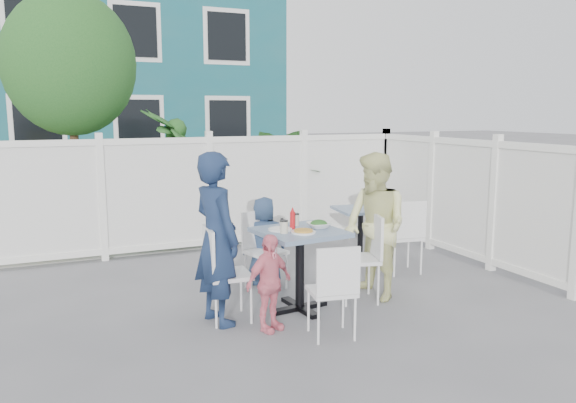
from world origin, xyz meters
name	(u,v)px	position (x,y,z in m)	size (l,w,h in m)	color
ground	(266,302)	(0.00, 0.00, 0.00)	(80.00, 80.00, 0.00)	slate
near_sidewalk	(182,231)	(0.00, 3.80, 0.01)	(24.00, 2.60, 0.01)	gray
street	(144,199)	(0.00, 7.50, 0.00)	(24.00, 5.00, 0.01)	black
far_sidewalk	(125,183)	(0.00, 10.60, 0.01)	(24.00, 1.60, 0.01)	gray
building	(90,78)	(-0.50, 14.00, 3.00)	(11.00, 6.00, 6.00)	#145B68
fence_back	(210,195)	(0.10, 2.40, 0.78)	(5.86, 0.08, 1.60)	white
fence_right	(461,201)	(3.00, 0.60, 0.78)	(0.08, 3.66, 1.60)	white
tree	(70,64)	(-1.60, 3.30, 2.59)	(1.80, 1.62, 3.59)	#382316
utility_cabinet	(38,199)	(-2.13, 4.00, 0.64)	(0.69, 0.49, 1.27)	gold
potted_shrub_a	(173,177)	(-0.27, 3.10, 0.99)	(1.11, 1.11, 1.99)	#1D511E
potted_shrub_b	(294,183)	(1.66, 3.00, 0.81)	(1.46, 1.27, 1.63)	#1D511E
main_table	(300,248)	(0.23, -0.33, 0.63)	(0.84, 0.84, 0.81)	#446280
spare_table	(361,219)	(1.82, 1.18, 0.52)	(0.72, 0.72, 0.67)	#446280
chair_left	(220,267)	(-0.57, -0.30, 0.52)	(0.42, 0.43, 0.90)	white
chair_right	(366,251)	(0.98, -0.34, 0.53)	(0.50, 0.51, 0.91)	white
chair_back	(262,244)	(0.15, 0.51, 0.50)	(0.47, 0.46, 0.85)	white
chair_near	(334,285)	(0.19, -1.11, 0.49)	(0.44, 0.43, 0.84)	white
chair_spare	(405,231)	(1.92, 0.30, 0.53)	(0.46, 0.45, 0.91)	white
man	(217,239)	(-0.61, -0.33, 0.80)	(0.58, 0.38, 1.60)	#192949
woman	(375,226)	(1.11, -0.31, 0.77)	(0.75, 0.58, 1.54)	#D6D954
boy	(264,241)	(0.22, 0.61, 0.50)	(0.49, 0.32, 1.00)	navy
toddler	(269,283)	(-0.24, -0.70, 0.44)	(0.52, 0.22, 0.88)	pink
plate_main	(303,232)	(0.21, -0.47, 0.82)	(0.24, 0.24, 0.01)	white
plate_side	(280,229)	(0.05, -0.25, 0.82)	(0.24, 0.24, 0.02)	white
salad_bowl	(319,225)	(0.44, -0.32, 0.84)	(0.23, 0.23, 0.06)	white
coffee_cup_a	(284,227)	(0.03, -0.40, 0.87)	(0.08, 0.08, 0.11)	beige
coffee_cup_b	(295,220)	(0.27, -0.13, 0.87)	(0.08, 0.08, 0.11)	beige
ketchup_bottle	(293,220)	(0.19, -0.25, 0.89)	(0.05, 0.05, 0.17)	red
salt_shaker	(286,223)	(0.18, -0.11, 0.85)	(0.03, 0.03, 0.08)	white
pepper_shaker	(282,222)	(0.16, -0.06, 0.85)	(0.03, 0.03, 0.07)	black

